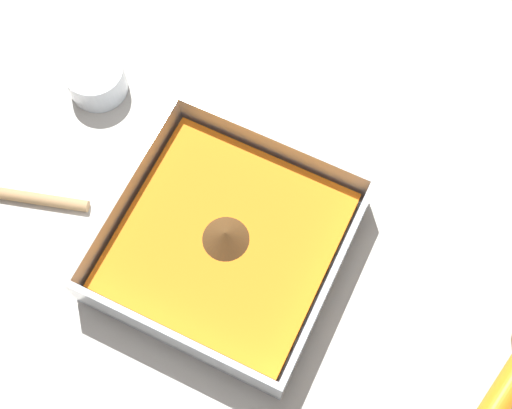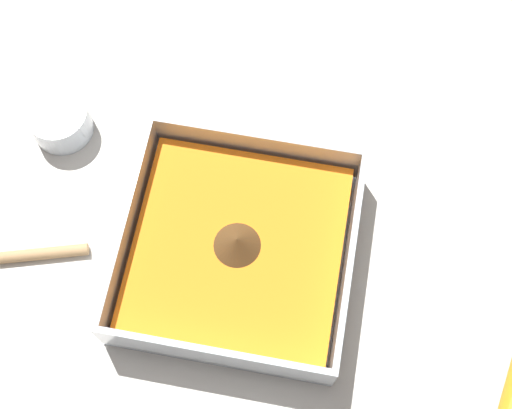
% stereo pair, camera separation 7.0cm
% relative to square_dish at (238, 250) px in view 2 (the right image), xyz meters
% --- Properties ---
extents(ground_plane, '(4.00, 4.00, 0.00)m').
position_rel_square_dish_xyz_m(ground_plane, '(0.03, 0.01, -0.02)').
color(ground_plane, beige).
extents(square_dish, '(0.22, 0.22, 0.06)m').
position_rel_square_dish_xyz_m(square_dish, '(0.00, 0.00, 0.00)').
color(square_dish, silver).
rests_on(square_dish, ground_plane).
extents(spice_bowl, '(0.06, 0.06, 0.04)m').
position_rel_square_dish_xyz_m(spice_bowl, '(0.21, -0.11, -0.00)').
color(spice_bowl, silver).
rests_on(spice_bowl, ground_plane).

